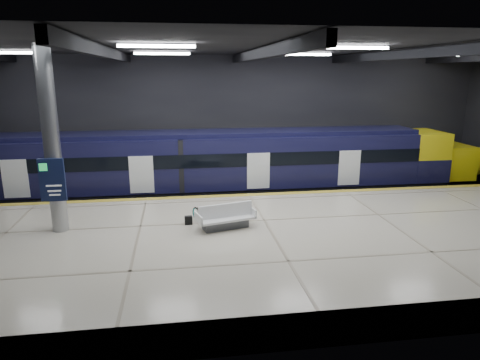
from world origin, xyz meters
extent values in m
plane|color=black|center=(0.00, 0.00, 0.00)|extent=(30.00, 30.00, 0.00)
cube|color=black|center=(0.00, 8.00, 4.00)|extent=(30.00, 0.10, 8.00)
cube|color=black|center=(0.00, -8.00, 4.00)|extent=(30.00, 0.10, 8.00)
cube|color=black|center=(0.00, 0.00, 8.00)|extent=(30.00, 16.00, 0.10)
cube|color=black|center=(-6.00, 0.00, 7.75)|extent=(0.25, 16.00, 0.40)
cube|color=black|center=(0.00, 0.00, 7.75)|extent=(0.25, 16.00, 0.40)
cube|color=black|center=(6.00, 0.00, 7.75)|extent=(0.25, 16.00, 0.40)
cube|color=white|center=(-4.00, -2.00, 7.88)|extent=(2.60, 0.18, 0.10)
cube|color=white|center=(3.00, -2.00, 7.88)|extent=(2.60, 0.18, 0.10)
cube|color=white|center=(-11.00, 4.00, 7.88)|extent=(2.60, 0.18, 0.10)
cube|color=white|center=(-4.00, 4.00, 7.88)|extent=(2.60, 0.18, 0.10)
cube|color=white|center=(3.00, 4.00, 7.88)|extent=(2.60, 0.18, 0.10)
cube|color=white|center=(10.00, 4.00, 7.88)|extent=(2.60, 0.18, 0.10)
cube|color=beige|center=(0.00, -2.50, 0.55)|extent=(30.00, 11.00, 1.10)
cube|color=gold|center=(0.00, 2.75, 1.11)|extent=(30.00, 0.40, 0.01)
cube|color=gray|center=(0.00, 4.78, 0.08)|extent=(30.00, 0.08, 0.16)
cube|color=gray|center=(0.00, 6.22, 0.08)|extent=(30.00, 0.08, 0.16)
cube|color=black|center=(-2.29, 5.50, 0.55)|extent=(24.00, 2.58, 0.80)
cube|color=black|center=(-2.29, 5.50, 2.33)|extent=(24.00, 2.80, 2.75)
cube|color=black|center=(-2.29, 5.50, 3.82)|extent=(24.00, 2.30, 0.24)
cube|color=black|center=(-2.29, 4.09, 2.60)|extent=(24.00, 0.04, 0.70)
cube|color=white|center=(0.71, 4.08, 2.00)|extent=(1.20, 0.05, 1.90)
cube|color=yellow|center=(10.71, 5.50, 2.33)|extent=(2.00, 2.80, 2.75)
ellipsoid|color=yellow|center=(13.31, 5.50, 1.85)|extent=(3.60, 2.52, 1.90)
cube|color=black|center=(11.01, 5.50, 2.50)|extent=(1.60, 2.38, 0.80)
cube|color=#595B60|center=(-1.68, -1.71, 1.26)|extent=(1.84, 0.98, 0.33)
cube|color=white|center=(-1.68, -1.71, 1.52)|extent=(2.36, 1.46, 0.09)
cube|color=white|center=(-1.68, -1.71, 1.82)|extent=(2.14, 0.64, 0.55)
cube|color=white|center=(-2.74, -1.99, 1.65)|extent=(0.30, 0.92, 0.33)
cube|color=white|center=(-0.61, -1.43, 1.65)|extent=(0.30, 0.92, 0.33)
imported|color=#99999E|center=(-2.50, -1.09, 1.53)|extent=(1.28, 1.70, 0.86)
cube|color=black|center=(-3.10, -1.09, 1.28)|extent=(0.31, 0.20, 0.35)
cylinder|color=#9EA0A5|center=(-8.00, -1.00, 4.55)|extent=(0.60, 0.60, 6.90)
cube|color=#0F1739|center=(-8.00, -1.42, 3.20)|extent=(0.90, 0.12, 1.60)
camera|label=1|loc=(-3.39, -17.38, 7.02)|focal=32.00mm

